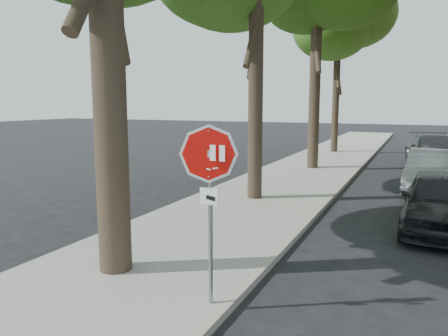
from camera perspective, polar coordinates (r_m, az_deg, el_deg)
The scene contains 8 objects.
ground at distance 6.50m, azimuth 4.16°, elevation -19.19°, with size 120.00×120.00×0.00m, color black.
sidewalk_left at distance 18.22m, azimuth 9.75°, elevation -0.93°, with size 4.00×55.00×0.12m, color gray.
curb_left at distance 17.83m, azimuth 16.14°, elevation -1.34°, with size 0.12×55.00×0.13m, color #9E9384.
stop_sign at distance 6.10m, azimuth -1.91°, elevation -1.60°, with size 0.76×0.34×2.61m.
tree_far at distance 27.26m, azimuth 14.71°, elevation 17.13°, with size 5.29×4.91×9.33m.
car_a at distance 11.57m, azimuth 26.41°, elevation -3.90°, with size 1.67×4.15×1.42m, color black.
car_b at distance 16.17m, azimuth 25.60°, elevation -0.47°, with size 1.53×4.38×1.44m, color #929499.
car_c at distance 22.58m, azimuth 25.75°, elevation 2.00°, with size 2.18×5.35×1.55m, color #4E4E53.
Camera 1 is at (1.94, -5.42, 3.02)m, focal length 35.00 mm.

